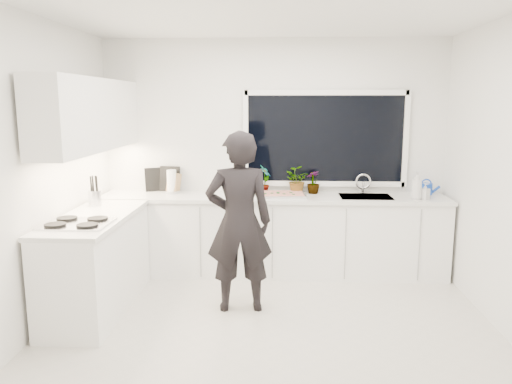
{
  "coord_description": "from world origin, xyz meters",
  "views": [
    {
      "loc": [
        0.08,
        -4.15,
        1.97
      ],
      "look_at": [
        -0.14,
        0.4,
        1.15
      ],
      "focal_mm": 35.0,
      "sensor_mm": 36.0,
      "label": 1
    }
  ],
  "objects": [
    {
      "name": "floor",
      "position": [
        0.0,
        0.0,
        -0.01
      ],
      "size": [
        4.0,
        3.5,
        0.02
      ],
      "primitive_type": "cube",
      "color": "beige",
      "rests_on": "ground"
    },
    {
      "name": "wall_back",
      "position": [
        0.0,
        1.76,
        1.35
      ],
      "size": [
        4.0,
        0.02,
        2.7
      ],
      "primitive_type": "cube",
      "color": "white",
      "rests_on": "ground"
    },
    {
      "name": "wall_left",
      "position": [
        -2.01,
        0.0,
        1.35
      ],
      "size": [
        0.02,
        3.5,
        2.7
      ],
      "primitive_type": "cube",
      "color": "white",
      "rests_on": "ground"
    },
    {
      "name": "ceiling",
      "position": [
        0.0,
        0.0,
        2.71
      ],
      "size": [
        4.0,
        3.5,
        0.02
      ],
      "primitive_type": "cube",
      "color": "white",
      "rests_on": "wall_back"
    },
    {
      "name": "window",
      "position": [
        0.6,
        1.73,
        1.55
      ],
      "size": [
        1.8,
        0.02,
        1.0
      ],
      "primitive_type": "cube",
      "color": "black",
      "rests_on": "wall_back"
    },
    {
      "name": "base_cabinets_back",
      "position": [
        0.0,
        1.45,
        0.44
      ],
      "size": [
        3.92,
        0.58,
        0.88
      ],
      "primitive_type": "cube",
      "color": "white",
      "rests_on": "floor"
    },
    {
      "name": "base_cabinets_left",
      "position": [
        -1.67,
        0.35,
        0.44
      ],
      "size": [
        0.58,
        1.6,
        0.88
      ],
      "primitive_type": "cube",
      "color": "white",
      "rests_on": "floor"
    },
    {
      "name": "countertop_back",
      "position": [
        0.0,
        1.44,
        0.9
      ],
      "size": [
        3.94,
        0.62,
        0.04
      ],
      "primitive_type": "cube",
      "color": "silver",
      "rests_on": "base_cabinets_back"
    },
    {
      "name": "countertop_left",
      "position": [
        -1.67,
        0.35,
        0.9
      ],
      "size": [
        0.62,
        1.6,
        0.04
      ],
      "primitive_type": "cube",
      "color": "silver",
      "rests_on": "base_cabinets_left"
    },
    {
      "name": "upper_cabinets",
      "position": [
        -1.79,
        0.7,
        1.85
      ],
      "size": [
        0.34,
        2.1,
        0.7
      ],
      "primitive_type": "cube",
      "color": "white",
      "rests_on": "wall_left"
    },
    {
      "name": "sink",
      "position": [
        1.05,
        1.45,
        0.87
      ],
      "size": [
        0.58,
        0.42,
        0.14
      ],
      "primitive_type": "cube",
      "color": "silver",
      "rests_on": "countertop_back"
    },
    {
      "name": "faucet",
      "position": [
        1.05,
        1.65,
        1.03
      ],
      "size": [
        0.03,
        0.03,
        0.22
      ],
      "primitive_type": "cylinder",
      "color": "silver",
      "rests_on": "countertop_back"
    },
    {
      "name": "stovetop",
      "position": [
        -1.69,
        -0.0,
        0.94
      ],
      "size": [
        0.56,
        0.48,
        0.03
      ],
      "primitive_type": "cube",
      "color": "black",
      "rests_on": "countertop_left"
    },
    {
      "name": "person",
      "position": [
        -0.3,
        0.4,
        0.86
      ],
      "size": [
        0.68,
        0.49,
        1.72
      ],
      "primitive_type": "imported",
      "rotation": [
        0.0,
        0.0,
        3.27
      ],
      "color": "black",
      "rests_on": "floor"
    },
    {
      "name": "pizza_tray",
      "position": [
        0.11,
        1.42,
        0.94
      ],
      "size": [
        0.53,
        0.41,
        0.03
      ],
      "primitive_type": "cube",
      "rotation": [
        0.0,
        0.0,
        0.07
      ],
      "color": "#B3B3B7",
      "rests_on": "countertop_back"
    },
    {
      "name": "pizza",
      "position": [
        0.11,
        1.42,
        0.95
      ],
      "size": [
        0.49,
        0.36,
        0.01
      ],
      "primitive_type": "cube",
      "rotation": [
        0.0,
        0.0,
        0.07
      ],
      "color": "#A82516",
      "rests_on": "pizza_tray"
    },
    {
      "name": "watering_can",
      "position": [
        1.77,
        1.61,
        0.98
      ],
      "size": [
        0.17,
        0.17,
        0.13
      ],
      "primitive_type": "cylinder",
      "rotation": [
        0.0,
        0.0,
        0.21
      ],
      "color": "#1341BA",
      "rests_on": "countertop_back"
    },
    {
      "name": "paper_towel_roll",
      "position": [
        -1.19,
        1.55,
        1.05
      ],
      "size": [
        0.11,
        0.11,
        0.26
      ],
      "primitive_type": "cylinder",
      "rotation": [
        0.0,
        0.0,
        -0.03
      ],
      "color": "white",
      "rests_on": "countertop_back"
    },
    {
      "name": "knife_block",
      "position": [
        -1.17,
        1.59,
        1.03
      ],
      "size": [
        0.16,
        0.14,
        0.22
      ],
      "primitive_type": "cube",
      "rotation": [
        0.0,
        0.0,
        -0.37
      ],
      "color": "#9A6A47",
      "rests_on": "countertop_back"
    },
    {
      "name": "utensil_crock",
      "position": [
        -1.83,
        0.8,
        1.0
      ],
      "size": [
        0.17,
        0.17,
        0.16
      ],
      "primitive_type": "cylinder",
      "rotation": [
        0.0,
        0.0,
        0.37
      ],
      "color": "silver",
      "rests_on": "countertop_left"
    },
    {
      "name": "picture_frame_large",
      "position": [
        -1.43,
        1.69,
        1.06
      ],
      "size": [
        0.21,
        0.11,
        0.28
      ],
      "primitive_type": "cube",
      "rotation": [
        0.0,
        0.0,
        0.44
      ],
      "color": "black",
      "rests_on": "countertop_back"
    },
    {
      "name": "picture_frame_small",
      "position": [
        -1.24,
        1.69,
        1.07
      ],
      "size": [
        0.25,
        0.06,
        0.3
      ],
      "primitive_type": "cube",
      "rotation": [
        0.0,
        0.0,
        -0.15
      ],
      "color": "black",
      "rests_on": "countertop_back"
    },
    {
      "name": "herb_plants",
      "position": [
        0.22,
        1.61,
        1.07
      ],
      "size": [
        0.76,
        0.35,
        0.33
      ],
      "color": "#26662D",
      "rests_on": "countertop_back"
    },
    {
      "name": "soap_bottles",
      "position": [
        1.59,
        1.3,
        1.06
      ],
      "size": [
        0.22,
        0.14,
        0.31
      ],
      "color": "#D8BF66",
      "rests_on": "countertop_back"
    }
  ]
}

